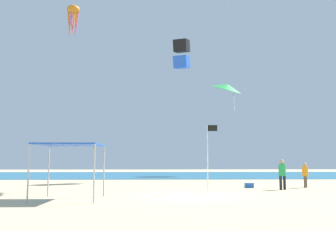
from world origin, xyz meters
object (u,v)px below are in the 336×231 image
canopy_tent (70,147)px  kite_delta_green (227,87)px  person_near_tent (305,173)px  banner_flag (209,152)px  person_leftmost (282,172)px  kite_box_black (182,54)px  cooler_box (249,185)px  kite_octopus_orange (73,11)px

canopy_tent → kite_delta_green: size_ratio=0.56×
person_near_tent → banner_flag: banner_flag is taller
person_leftmost → kite_box_black: 16.77m
canopy_tent → person_leftmost: bearing=24.9°
person_near_tent → cooler_box: size_ratio=2.91×
kite_box_black → kite_delta_green: bearing=81.8°
canopy_tent → person_leftmost: canopy_tent is taller
person_near_tent → banner_flag: 8.09m
canopy_tent → kite_octopus_orange: 34.64m
person_near_tent → canopy_tent: bearing=-28.2°
person_leftmost → kite_box_black: size_ratio=0.64×
kite_delta_green → kite_box_black: bearing=10.6°
banner_flag → kite_octopus_orange: (-13.68, 25.11, 18.39)m
canopy_tent → person_near_tent: 16.03m
canopy_tent → person_near_tent: size_ratio=1.90×
banner_flag → person_leftmost: bearing=21.9°
canopy_tent → kite_box_black: (6.48, 17.13, 9.46)m
kite_octopus_orange → kite_box_black: 19.53m
canopy_tent → kite_box_black: 20.62m
canopy_tent → person_near_tent: canopy_tent is taller
kite_octopus_orange → person_near_tent: bearing=-101.8°
cooler_box → kite_delta_green: bearing=83.0°
person_leftmost → cooler_box: size_ratio=3.28×
banner_flag → person_near_tent: bearing=28.1°
banner_flag → kite_octopus_orange: 33.99m
person_near_tent → kite_delta_green: bearing=-142.3°
kite_octopus_orange → kite_box_black: size_ratio=1.31×
person_near_tent → person_leftmost: 2.81m
kite_delta_green → kite_octopus_orange: bearing=-50.6°
cooler_box → banner_flag: bearing=-130.7°
person_near_tent → kite_box_black: kite_box_black is taller
canopy_tent → kite_box_black: bearing=69.3°
person_near_tent → person_leftmost: person_leftmost is taller
canopy_tent → person_leftmost: size_ratio=1.69×
canopy_tent → person_near_tent: (14.15, 7.38, -1.49)m
canopy_tent → cooler_box: 12.85m
person_near_tent → cooler_box: (-3.84, -0.06, -0.80)m
canopy_tent → kite_delta_green: kite_delta_green is taller
cooler_box → kite_delta_green: (2.60, 21.09, 10.75)m
person_near_tent → kite_delta_green: kite_delta_green is taller
canopy_tent → kite_delta_green: (12.91, 28.41, 8.46)m
person_leftmost → banner_flag: 5.40m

